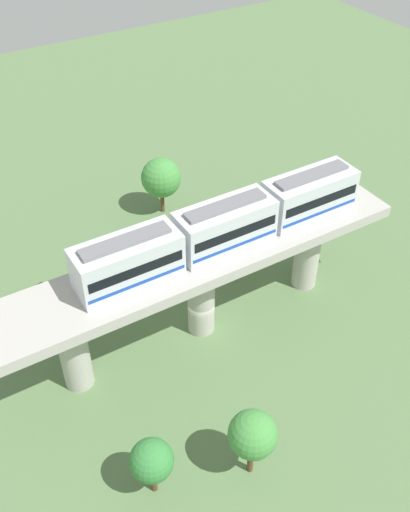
{
  "coord_description": "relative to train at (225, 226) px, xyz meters",
  "views": [
    {
      "loc": [
        25.34,
        -14.99,
        31.48
      ],
      "look_at": [
        -2.5,
        1.83,
        4.22
      ],
      "focal_mm": 41.26,
      "sensor_mm": 36.0,
      "label": 1
    }
  ],
  "objects": [
    {
      "name": "parked_car_orange",
      "position": [
        -7.71,
        -11.5,
        -7.83
      ],
      "size": [
        2.78,
        4.51,
        1.76
      ],
      "rotation": [
        0.0,
        0.0,
        0.25
      ],
      "color": "orange",
      "rests_on": "ground"
    },
    {
      "name": "ground_plane",
      "position": [
        0.0,
        -1.83,
        -8.57
      ],
      "size": [
        120.0,
        120.0,
        0.0
      ],
      "primitive_type": "plane",
      "color": "#5B7A4C"
    },
    {
      "name": "train",
      "position": [
        0.0,
        0.0,
        0.0
      ],
      "size": [
        2.64,
        20.5,
        3.24
      ],
      "color": "silver",
      "rests_on": "viaduct"
    },
    {
      "name": "tree_mid_lot",
      "position": [
        11.09,
        -5.18,
        -5.04
      ],
      "size": [
        2.76,
        2.76,
        4.95
      ],
      "color": "brown",
      "rests_on": "ground"
    },
    {
      "name": "tree_near_viaduct",
      "position": [
        -14.34,
        2.63,
        -5.01
      ],
      "size": [
        3.54,
        3.54,
        5.35
      ],
      "color": "brown",
      "rests_on": "ground"
    },
    {
      "name": "tree_far_corner",
      "position": [
        9.28,
        -10.45,
        -5.69
      ],
      "size": [
        2.45,
        2.45,
        4.15
      ],
      "color": "brown",
      "rests_on": "ground"
    },
    {
      "name": "viaduct",
      "position": [
        0.0,
        -1.83,
        -3.2
      ],
      "size": [
        5.2,
        28.85,
        7.04
      ],
      "color": "#B7B2AA",
      "rests_on": "ground"
    },
    {
      "name": "parked_car_red",
      "position": [
        -5.81,
        3.66,
        -7.83
      ],
      "size": [
        2.23,
        4.36,
        1.76
      ],
      "rotation": [
        0.0,
        0.0,
        -0.1
      ],
      "color": "red",
      "rests_on": "ground"
    }
  ]
}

